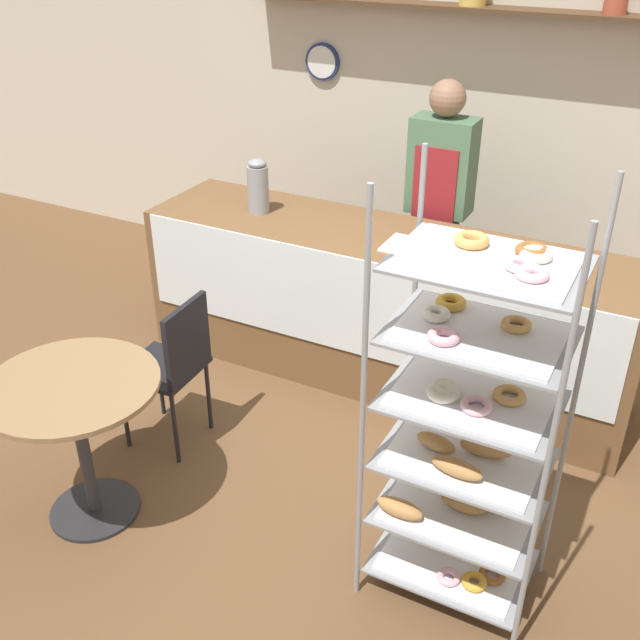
# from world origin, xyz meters

# --- Properties ---
(ground_plane) EXTENTS (14.00, 14.00, 0.00)m
(ground_plane) POSITION_xyz_m (0.00, 0.00, 0.00)
(ground_plane) COLOR brown
(back_wall) EXTENTS (10.00, 0.30, 2.70)m
(back_wall) POSITION_xyz_m (-0.00, 2.52, 1.36)
(back_wall) COLOR beige
(back_wall) RESTS_ON ground_plane
(display_counter) EXTENTS (2.95, 0.72, 0.93)m
(display_counter) POSITION_xyz_m (0.00, 1.26, 0.47)
(display_counter) COLOR brown
(display_counter) RESTS_ON ground_plane
(pastry_rack) EXTENTS (0.70, 0.50, 1.84)m
(pastry_rack) POSITION_xyz_m (0.94, -0.12, 0.82)
(pastry_rack) COLOR gray
(pastry_rack) RESTS_ON ground_plane
(person_worker) EXTENTS (0.38, 0.23, 1.71)m
(person_worker) POSITION_xyz_m (0.11, 1.82, 0.95)
(person_worker) COLOR #282833
(person_worker) RESTS_ON ground_plane
(cafe_table) EXTENTS (0.78, 0.78, 0.76)m
(cafe_table) POSITION_xyz_m (-0.74, -0.51, 0.58)
(cafe_table) COLOR #262628
(cafe_table) RESTS_ON ground_plane
(cafe_chair) EXTENTS (0.40, 0.40, 0.87)m
(cafe_chair) POSITION_xyz_m (-0.69, 0.13, 0.53)
(cafe_chair) COLOR black
(cafe_chair) RESTS_ON ground_plane
(coffee_carafe) EXTENTS (0.13, 0.13, 0.33)m
(coffee_carafe) POSITION_xyz_m (-0.84, 1.24, 1.09)
(coffee_carafe) COLOR gray
(coffee_carafe) RESTS_ON display_counter
(donut_tray_counter) EXTENTS (0.50, 0.28, 0.05)m
(donut_tray_counter) POSITION_xyz_m (0.34, 1.19, 0.95)
(donut_tray_counter) COLOR white
(donut_tray_counter) RESTS_ON display_counter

